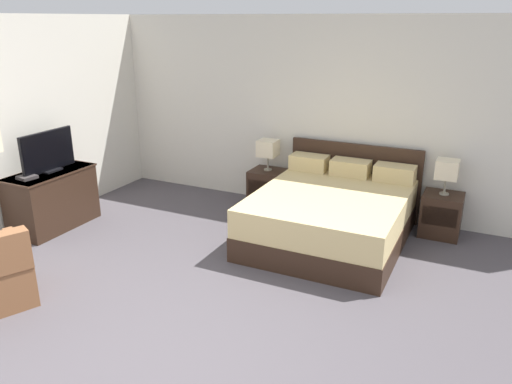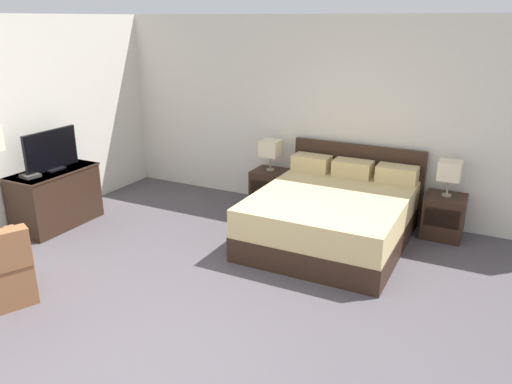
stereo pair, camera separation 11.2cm
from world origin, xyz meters
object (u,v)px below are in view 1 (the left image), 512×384
object	(u,v)px
nightstand_left	(268,188)
table_lamp_right	(447,170)
bed	(332,215)
tv	(48,152)
dresser	(52,199)
nightstand_right	(441,215)
table_lamp_left	(268,149)
book_red_cover	(27,177)

from	to	relation	value
nightstand_left	table_lamp_right	world-z (taller)	table_lamp_right
bed	nightstand_left	xyz separation A→B (m)	(-1.15, 0.72, -0.06)
table_lamp_right	tv	xyz separation A→B (m)	(-4.42, -1.82, 0.14)
nightstand_left	dresser	size ratio (longest dim) A/B	0.48
nightstand_right	tv	world-z (taller)	tv
bed	table_lamp_left	bearing A→B (deg)	148.07
book_red_cover	table_lamp_right	bearing A→B (deg)	26.06
nightstand_right	table_lamp_right	distance (m)	0.57
bed	dresser	xyz separation A→B (m)	(-3.27, -1.13, 0.05)
dresser	tv	world-z (taller)	tv
nightstand_right	table_lamp_right	size ratio (longest dim) A/B	1.23
bed	tv	bearing A→B (deg)	-161.43
bed	dresser	distance (m)	3.46
nightstand_left	table_lamp_right	xyz separation A→B (m)	(2.31, 0.00, 0.57)
table_lamp_right	dresser	bearing A→B (deg)	-157.34
nightstand_right	table_lamp_right	world-z (taller)	table_lamp_right
table_lamp_right	tv	size ratio (longest dim) A/B	0.55
bed	nightstand_left	bearing A→B (deg)	148.12
nightstand_left	book_red_cover	bearing A→B (deg)	-134.42
table_lamp_right	book_red_cover	distance (m)	4.93
nightstand_right	table_lamp_right	bearing A→B (deg)	90.00
nightstand_left	table_lamp_left	bearing A→B (deg)	90.00
table_lamp_right	book_red_cover	xyz separation A→B (m)	(-4.42, -2.16, -0.08)
table_lamp_right	book_red_cover	size ratio (longest dim) A/B	2.25
nightstand_right	table_lamp_left	distance (m)	2.37
table_lamp_left	dresser	size ratio (longest dim) A/B	0.39
nightstand_left	nightstand_right	size ratio (longest dim) A/B	1.00
nightstand_left	book_red_cover	size ratio (longest dim) A/B	2.77
table_lamp_right	book_red_cover	bearing A→B (deg)	-153.94
nightstand_left	nightstand_right	distance (m)	2.31
table_lamp_right	bed	bearing A→B (deg)	-148.07
bed	dresser	bearing A→B (deg)	-160.97
table_lamp_left	book_red_cover	size ratio (longest dim) A/B	2.25
bed	dresser	size ratio (longest dim) A/B	1.85
dresser	book_red_cover	world-z (taller)	book_red_cover
table_lamp_left	bed	bearing A→B (deg)	-31.93
nightstand_left	table_lamp_right	size ratio (longest dim) A/B	1.23
tv	table_lamp_right	bearing A→B (deg)	22.33
bed	nightstand_right	world-z (taller)	bed
table_lamp_left	tv	xyz separation A→B (m)	(-2.12, -1.82, 0.14)
nightstand_left	dresser	bearing A→B (deg)	-138.95
dresser	table_lamp_left	bearing A→B (deg)	41.07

